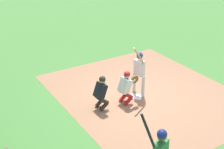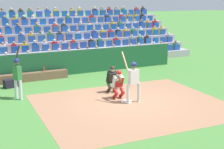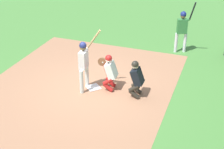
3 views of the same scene
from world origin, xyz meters
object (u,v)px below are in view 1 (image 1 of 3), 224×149
(home_plate_marker, at_px, (136,97))
(home_plate_umpire, at_px, (101,91))
(catcher_crouching, at_px, (126,85))
(batter_at_plate, at_px, (139,69))

(home_plate_marker, height_order, home_plate_umpire, home_plate_umpire)
(home_plate_marker, xyz_separation_m, catcher_crouching, (0.12, -0.56, 0.71))
(batter_at_plate, bearing_deg, home_plate_marker, -57.76)
(home_plate_marker, distance_m, home_plate_umpire, 1.69)
(home_plate_marker, height_order, catcher_crouching, catcher_crouching)
(home_plate_marker, relative_size, batter_at_plate, 0.20)
(home_plate_marker, xyz_separation_m, batter_at_plate, (-0.16, 0.25, 1.08))
(home_plate_marker, bearing_deg, catcher_crouching, -78.02)
(home_plate_umpire, bearing_deg, batter_at_plate, 93.00)
(catcher_crouching, height_order, home_plate_umpire, catcher_crouching)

